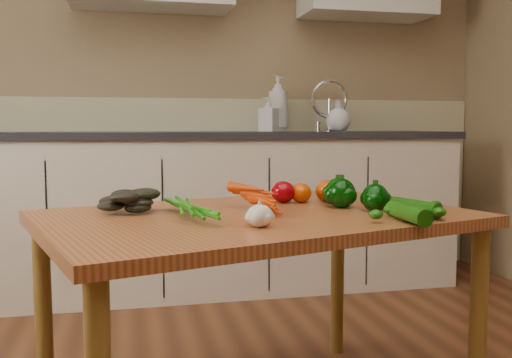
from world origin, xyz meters
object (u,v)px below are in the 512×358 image
object	(u,v)px
soap_bottle_b	(268,114)
tomato_c	(327,191)
pepper_c	(375,198)
pepper_a	(341,193)
tomato_b	(301,193)
zucchini_a	(413,207)
zucchini_b	(408,213)
tomato_a	(283,192)
pepper_b	(338,191)
table	(258,237)
soap_bottle_c	(338,116)
leafy_greens	(126,198)
garlic_bulb	(260,216)
soap_bottle_a	(278,104)
carrot_bunch	(237,203)

from	to	relation	value
soap_bottle_b	tomato_c	xyz separation A→B (m)	(-0.14, -1.43, -0.30)
soap_bottle_b	pepper_c	bearing A→B (deg)	36.28
soap_bottle_b	pepper_a	distance (m)	1.61
soap_bottle_b	pepper_a	world-z (taller)	soap_bottle_b
tomato_b	zucchini_a	size ratio (longest dim) A/B	0.39
zucchini_b	tomato_a	bearing A→B (deg)	117.47
soap_bottle_b	tomato_c	world-z (taller)	soap_bottle_b
soap_bottle_b	zucchini_b	bearing A→B (deg)	36.71
pepper_b	zucchini_a	size ratio (longest dim) A/B	0.46
table	tomato_b	bearing A→B (deg)	28.80
pepper_a	zucchini_a	xyz separation A→B (m)	(0.15, -0.19, -0.02)
soap_bottle_c	tomato_c	distance (m)	1.56
tomato_a	tomato_c	distance (m)	0.16
leafy_greens	zucchini_b	size ratio (longest dim) A/B	0.94
soap_bottle_c	pepper_c	distance (m)	1.77
pepper_b	soap_bottle_b	bearing A→B (deg)	85.26
pepper_c	table	bearing A→B (deg)	173.61
leafy_greens	zucchini_a	xyz separation A→B (m)	(0.83, -0.22, -0.02)
garlic_bulb	pepper_c	bearing A→B (deg)	25.14
soap_bottle_a	pepper_a	size ratio (longest dim) A/B	3.64
garlic_bulb	zucchini_b	bearing A→B (deg)	-1.52
pepper_b	pepper_c	world-z (taller)	pepper_b
table	tomato_c	world-z (taller)	tomato_c
soap_bottle_c	soap_bottle_b	bearing A→B (deg)	-168.40
pepper_a	garlic_bulb	bearing A→B (deg)	-139.23
pepper_b	zucchini_a	bearing A→B (deg)	-66.06
soap_bottle_a	pepper_b	xyz separation A→B (m)	(-0.20, -1.57, -0.36)
soap_bottle_b	tomato_c	distance (m)	1.46
leafy_greens	pepper_a	distance (m)	0.68
pepper_b	table	bearing A→B (deg)	-154.25
pepper_b	tomato_c	size ratio (longest dim) A/B	1.06
carrot_bunch	zucchini_b	world-z (taller)	carrot_bunch
soap_bottle_a	leafy_greens	distance (m)	1.90
tomato_a	zucchini_b	xyz separation A→B (m)	(0.23, -0.45, -0.01)
soap_bottle_b	tomato_b	xyz separation A→B (m)	(-0.24, -1.44, -0.30)
table	carrot_bunch	bearing A→B (deg)	150.40
soap_bottle_a	pepper_b	distance (m)	1.62
zucchini_a	soap_bottle_c	bearing A→B (deg)	76.27
soap_bottle_a	soap_bottle_c	bearing A→B (deg)	-143.30
tomato_a	pepper_c	bearing A→B (deg)	-47.00
carrot_bunch	zucchini_b	distance (m)	0.50
soap_bottle_c	zucchini_b	size ratio (longest dim) A/B	1.01
garlic_bulb	zucchini_a	size ratio (longest dim) A/B	0.38
pepper_a	tomato_a	world-z (taller)	pepper_a
soap_bottle_b	tomato_a	world-z (taller)	soap_bottle_b
table	zucchini_b	bearing A→B (deg)	-50.30
pepper_a	zucchini_a	distance (m)	0.25
soap_bottle_a	tomato_b	distance (m)	1.60
pepper_a	soap_bottle_b	bearing A→B (deg)	84.68
soap_bottle_c	garlic_bulb	world-z (taller)	soap_bottle_c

